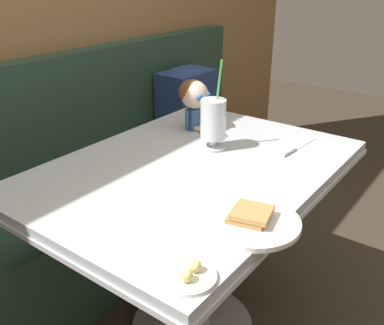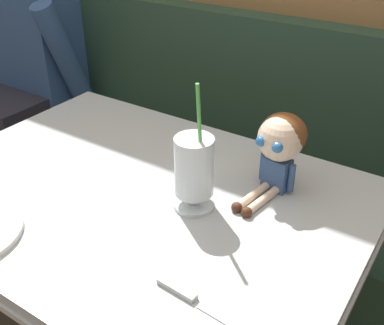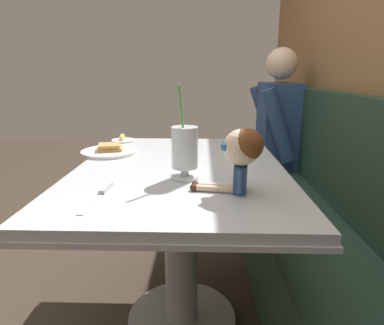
% 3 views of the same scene
% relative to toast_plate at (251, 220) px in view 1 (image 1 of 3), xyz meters
% --- Properties ---
extents(wood_panel_wall, '(4.40, 0.08, 2.40)m').
position_rel_toast_plate_xyz_m(wood_panel_wall, '(0.20, 1.21, 0.45)').
color(wood_panel_wall, olive).
rests_on(wood_panel_wall, ground).
extents(booth_bench, '(2.60, 0.48, 1.00)m').
position_rel_toast_plate_xyz_m(booth_bench, '(0.20, 0.96, -0.42)').
color(booth_bench, '#233D2D').
rests_on(booth_bench, ground).
extents(diner_table, '(1.11, 0.81, 0.74)m').
position_rel_toast_plate_xyz_m(diner_table, '(0.20, 0.34, -0.21)').
color(diner_table, '#B2BCC1').
rests_on(diner_table, ground).
extents(toast_plate, '(0.25, 0.25, 0.04)m').
position_rel_toast_plate_xyz_m(toast_plate, '(0.00, 0.00, 0.00)').
color(toast_plate, white).
rests_on(toast_plate, diner_table).
extents(milkshake_glass, '(0.10, 0.10, 0.32)m').
position_rel_toast_plate_xyz_m(milkshake_glass, '(0.36, 0.36, 0.09)').
color(milkshake_glass, silver).
rests_on(milkshake_glass, diner_table).
extents(butter_saucer, '(0.12, 0.12, 0.04)m').
position_rel_toast_plate_xyz_m(butter_saucer, '(-0.26, -0.00, -0.00)').
color(butter_saucer, white).
rests_on(butter_saucer, diner_table).
extents(butter_knife, '(0.24, 0.04, 0.01)m').
position_rel_toast_plate_xyz_m(butter_knife, '(0.51, 0.12, -0.01)').
color(butter_knife, silver).
rests_on(butter_knife, diner_table).
extents(seated_doll, '(0.13, 0.23, 0.20)m').
position_rel_toast_plate_xyz_m(seated_doll, '(0.48, 0.54, 0.12)').
color(seated_doll, '#385689').
rests_on(seated_doll, diner_table).
extents(backpack, '(0.31, 0.26, 0.41)m').
position_rel_toast_plate_xyz_m(backpack, '(0.97, 0.94, -0.09)').
color(backpack, navy).
rests_on(backpack, booth_bench).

